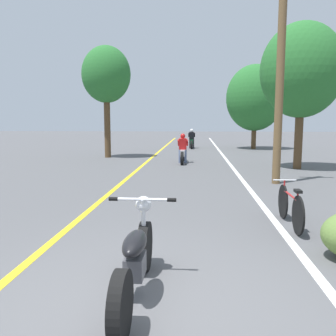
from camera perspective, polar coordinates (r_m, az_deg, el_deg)
The scene contains 11 objects.
ground_plane at distance 3.99m, azimuth -4.66°, elevation -21.21°, with size 120.00×120.00×0.00m, color #515154.
lane_stripe_center at distance 15.90m, azimuth -3.81°, elevation 0.67°, with size 0.14×48.00×0.01m, color yellow.
lane_stripe_edge at distance 15.81m, azimuth 9.97°, elevation 0.53°, with size 0.14×48.00×0.01m, color white.
utility_pole at distance 11.38m, azimuth 17.56°, elevation 14.50°, with size 1.10×0.24×6.53m.
roadside_tree_right_near at distance 15.23m, azimuth 20.66°, elevation 14.38°, with size 3.19×2.88×5.70m.
roadside_tree_right_far at distance 25.05m, azimuth 13.77°, elevation 10.87°, with size 3.84×3.46×5.65m.
roadside_tree_left at distance 19.02m, azimuth -9.89°, elevation 14.42°, with size 2.50×2.25×5.71m.
motorcycle_foreground at distance 4.01m, azimuth -5.20°, elevation -14.29°, with size 0.83×2.13×1.00m.
motorcycle_rider_lead at distance 16.25m, azimuth 2.37°, elevation 2.62°, with size 0.50×2.12×1.34m.
motorcycle_rider_far at distance 24.94m, azimuth 3.81°, elevation 4.36°, with size 0.50×1.96×1.35m.
bicycle_parked at distance 6.90m, azimuth 19.01°, elevation -5.86°, with size 0.44×1.72×0.79m.
Camera 1 is at (0.57, -3.45, 1.92)m, focal length 38.00 mm.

